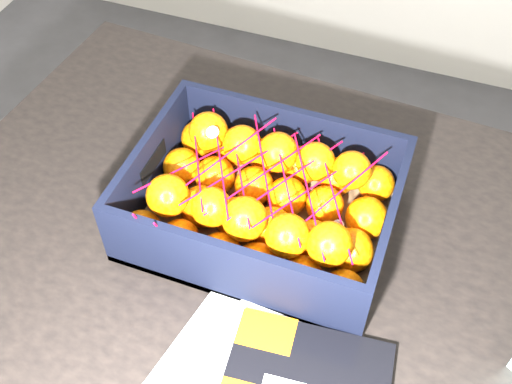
% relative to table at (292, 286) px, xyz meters
% --- Properties ---
extents(room_shell, '(3.54, 3.54, 2.50)m').
position_rel_table_xyz_m(room_shell, '(0.02, -0.23, 0.60)').
color(room_shell, beige).
rests_on(room_shell, ground).
extents(table, '(1.25, 0.87, 0.75)m').
position_rel_table_xyz_m(table, '(0.00, 0.00, 0.00)').
color(table, black).
rests_on(table, ground).
extents(produce_crate, '(0.39, 0.29, 0.12)m').
position_rel_table_xyz_m(produce_crate, '(-0.06, 0.03, 0.14)').
color(produce_crate, olive).
rests_on(produce_crate, table).
extents(clementine_heap, '(0.37, 0.27, 0.11)m').
position_rel_table_xyz_m(clementine_heap, '(-0.06, 0.03, 0.16)').
color(clementine_heap, '#E36504').
rests_on(clementine_heap, produce_crate).
extents(mesh_net, '(0.32, 0.26, 0.09)m').
position_rel_table_xyz_m(mesh_net, '(-0.07, 0.03, 0.21)').
color(mesh_net, red).
rests_on(mesh_net, clementine_heap).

